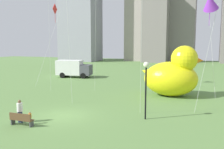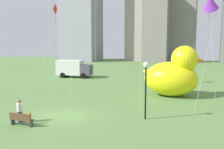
% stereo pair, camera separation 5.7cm
% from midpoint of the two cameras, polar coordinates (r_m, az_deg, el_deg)
% --- Properties ---
extents(ground_plane, '(140.00, 140.00, 0.00)m').
position_cam_midpoint_polar(ground_plane, '(19.48, -11.43, -9.50)').
color(ground_plane, '#5C8344').
extents(park_bench, '(1.71, 0.51, 0.90)m').
position_cam_midpoint_polar(park_bench, '(17.87, -20.67, -9.78)').
color(park_bench, brown).
rests_on(park_bench, ground).
extents(person_adult, '(0.40, 0.40, 1.64)m').
position_cam_midpoint_polar(person_adult, '(18.54, -20.94, -7.81)').
color(person_adult, '#38476B').
rests_on(person_adult, ground).
extents(person_child, '(0.22, 0.22, 0.89)m').
position_cam_midpoint_polar(person_child, '(18.03, -18.82, -9.51)').
color(person_child, silver).
rests_on(person_child, ground).
extents(giant_inflatable_duck, '(6.50, 4.17, 5.39)m').
position_cam_midpoint_polar(giant_inflatable_duck, '(26.54, 14.04, -0.06)').
color(giant_inflatable_duck, yellow).
rests_on(giant_inflatable_duck, ground).
extents(lamppost, '(0.42, 0.42, 4.27)m').
position_cam_midpoint_polar(lamppost, '(17.79, 7.91, -0.60)').
color(lamppost, black).
rests_on(lamppost, ground).
extents(box_truck, '(6.04, 3.27, 2.85)m').
position_cam_midpoint_polar(box_truck, '(40.71, -9.12, 1.34)').
color(box_truck, white).
rests_on(box_truck, ground).
extents(city_skyline, '(59.63, 19.20, 40.12)m').
position_cam_midpoint_polar(city_skyline, '(79.18, 9.73, 15.60)').
color(city_skyline, gray).
rests_on(city_skyline, ground).
extents(kite_red, '(2.82, 3.71, 10.54)m').
position_cam_midpoint_polar(kite_red, '(32.37, -13.46, 14.00)').
color(kite_red, silver).
rests_on(kite_red, ground).
extents(kite_purple, '(1.52, 1.77, 9.37)m').
position_cam_midpoint_polar(kite_purple, '(19.95, 22.00, 15.45)').
color(kite_purple, silver).
rests_on(kite_purple, ground).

